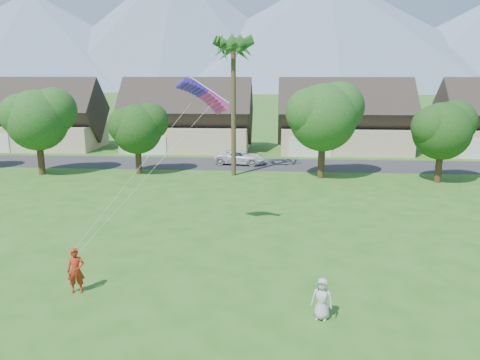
# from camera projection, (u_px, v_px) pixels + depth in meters

# --- Properties ---
(ground) EXTENTS (500.00, 500.00, 0.00)m
(ground) POSITION_uv_depth(u_px,v_px,m) (217.00, 356.00, 15.76)
(ground) COLOR #2D6019
(ground) RESTS_ON ground
(street) EXTENTS (90.00, 7.00, 0.01)m
(street) POSITION_uv_depth(u_px,v_px,m) (257.00, 164.00, 48.80)
(street) COLOR #2D2D30
(street) RESTS_ON ground
(kite_flyer) EXTENTS (0.82, 0.64, 2.01)m
(kite_flyer) POSITION_uv_depth(u_px,v_px,m) (76.00, 271.00, 20.10)
(kite_flyer) COLOR #A32512
(kite_flyer) RESTS_ON ground
(watcher) EXTENTS (0.93, 0.73, 1.68)m
(watcher) POSITION_uv_depth(u_px,v_px,m) (322.00, 299.00, 17.95)
(watcher) COLOR beige
(watcher) RESTS_ON ground
(parked_car) EXTENTS (5.64, 3.28, 1.48)m
(parked_car) POSITION_uv_depth(u_px,v_px,m) (240.00, 157.00, 48.77)
(parked_car) COLOR silver
(parked_car) RESTS_ON ground
(mountain_ridge) EXTENTS (540.00, 240.00, 70.00)m
(mountain_ridge) POSITION_uv_depth(u_px,v_px,m) (292.00, 37.00, 261.19)
(mountain_ridge) COLOR slate
(mountain_ridge) RESTS_ON ground
(houses_row) EXTENTS (72.75, 8.19, 8.86)m
(houses_row) POSITION_uv_depth(u_px,v_px,m) (265.00, 122.00, 56.74)
(houses_row) COLOR beige
(houses_row) RESTS_ON ground
(tree_row) EXTENTS (62.27, 6.67, 8.45)m
(tree_row) POSITION_uv_depth(u_px,v_px,m) (242.00, 123.00, 41.89)
(tree_row) COLOR #47301C
(tree_row) RESTS_ON ground
(fan_palm) EXTENTS (3.00, 3.00, 13.80)m
(fan_palm) POSITION_uv_depth(u_px,v_px,m) (233.00, 44.00, 40.97)
(fan_palm) COLOR #4C3D26
(fan_palm) RESTS_ON ground
(parafoil_kite) EXTENTS (3.18, 1.53, 0.50)m
(parafoil_kite) POSITION_uv_depth(u_px,v_px,m) (204.00, 93.00, 25.52)
(parafoil_kite) COLOR #3D19BD
(parafoil_kite) RESTS_ON ground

